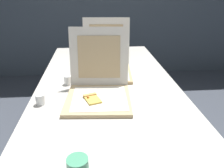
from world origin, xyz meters
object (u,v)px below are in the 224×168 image
Objects in this scene: pizza_box_middle at (106,66)px; table at (107,89)px; cup_white_mid at (68,80)px; pizza_box_front at (98,89)px; napkin_pile at (132,164)px; cup_white_near_left at (40,100)px.

table is at bearing -87.89° from pizza_box_middle.
table is at bearing -1.84° from cup_white_mid.
pizza_box_front is 2.58× the size of napkin_pile.
napkin_pile is at bearing -74.69° from pizza_box_front.
napkin_pile is at bearing -83.88° from pizza_box_middle.
pizza_box_middle is at bearing 88.03° from table.
table is at bearing 76.43° from pizza_box_front.
pizza_box_front is 0.35m from cup_white_near_left.
napkin_pile is (0.04, -1.01, -0.05)m from pizza_box_middle.
pizza_box_front reaches higher than table.
cup_white_mid is at bearing 64.55° from cup_white_near_left.
cup_white_near_left is 0.70m from napkin_pile.
table is 10.91× the size of napkin_pile.
cup_white_near_left is at bearing 130.78° from napkin_pile.
table is 4.31× the size of pizza_box_middle.
cup_white_mid is (-0.28, 0.01, 0.08)m from table.
pizza_box_front reaches higher than napkin_pile.
pizza_box_front is at bearing -96.10° from pizza_box_middle.
table is at bearing 33.64° from cup_white_near_left.
cup_white_mid is at bearing 111.58° from napkin_pile.
pizza_box_front is 0.31m from cup_white_mid.
pizza_box_front reaches higher than cup_white_near_left.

